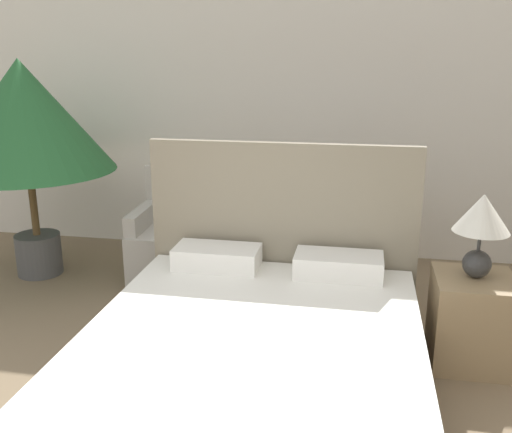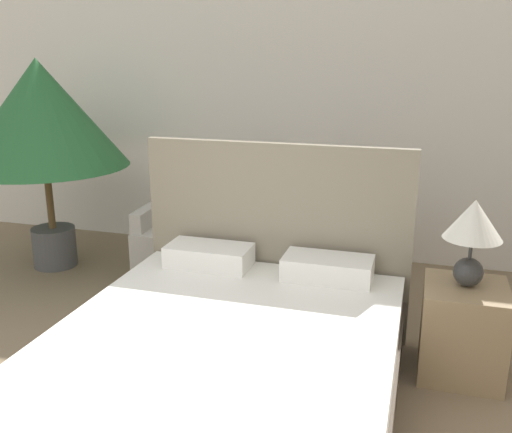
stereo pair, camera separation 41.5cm
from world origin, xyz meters
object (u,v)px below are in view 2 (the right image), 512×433
at_px(armchair_near_window_right, 300,254).
at_px(table_lamp, 473,228).
at_px(bed, 226,363).
at_px(nightstand, 462,330).
at_px(potted_palm, 41,117).
at_px(armchair_near_window_left, 184,243).
at_px(side_table, 238,258).

height_order(armchair_near_window_right, table_lamp, table_lamp).
relative_size(bed, nightstand, 4.00).
height_order(potted_palm, nightstand, potted_palm).
bearing_deg(armchair_near_window_right, table_lamp, -41.67).
bearing_deg(potted_palm, table_lamp, -13.76).
distance_m(bed, nightstand, 1.40).
bearing_deg(bed, armchair_near_window_right, 89.49).
xyz_separation_m(potted_palm, table_lamp, (3.34, -0.82, -0.42)).
bearing_deg(bed, armchair_near_window_left, 119.84).
relative_size(potted_palm, table_lamp, 3.53).
distance_m(bed, armchair_near_window_right, 1.71).
bearing_deg(table_lamp, nightstand, -79.21).
relative_size(armchair_near_window_left, table_lamp, 1.76).
bearing_deg(table_lamp, armchair_near_window_right, 140.64).
bearing_deg(armchair_near_window_right, armchair_near_window_left, 177.69).
height_order(potted_palm, side_table, potted_palm).
bearing_deg(armchair_near_window_left, nightstand, -26.99).
distance_m(armchair_near_window_left, potted_palm, 1.57).
distance_m(potted_palm, table_lamp, 3.47).
xyz_separation_m(bed, armchair_near_window_left, (-0.98, 1.71, 0.00)).
xyz_separation_m(nightstand, table_lamp, (-0.00, 0.01, 0.61)).
relative_size(nightstand, side_table, 1.25).
distance_m(bed, side_table, 1.71).
relative_size(armchair_near_window_right, potted_palm, 0.50).
relative_size(armchair_near_window_left, potted_palm, 0.50).
distance_m(nightstand, side_table, 1.91).
relative_size(armchair_near_window_left, nightstand, 1.62).
bearing_deg(nightstand, bed, -148.57).
height_order(armchair_near_window_left, nightstand, armchair_near_window_left).
relative_size(nightstand, table_lamp, 1.08).
relative_size(armchair_near_window_right, table_lamp, 1.76).
bearing_deg(potted_palm, armchair_near_window_left, 7.05).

